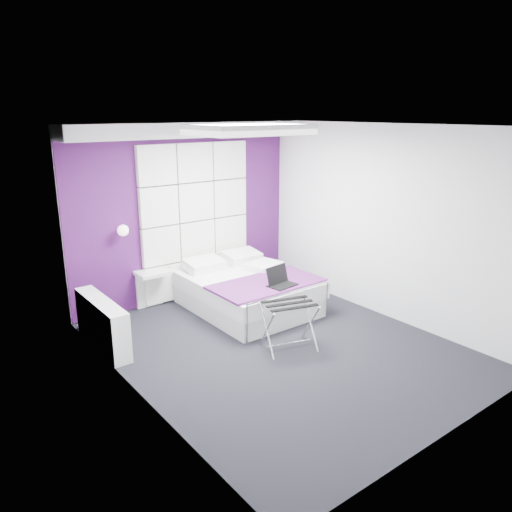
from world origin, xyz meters
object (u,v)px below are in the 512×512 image
(radiator, at_px, (102,324))
(laptop, at_px, (280,281))
(luggage_rack, at_px, (289,326))
(bed, at_px, (247,291))
(nightstand, at_px, (153,273))
(wall_lamp, at_px, (122,230))

(radiator, height_order, laptop, laptop)
(radiator, distance_m, luggage_rack, 2.24)
(radiator, distance_m, laptop, 2.31)
(bed, xyz_separation_m, luggage_rack, (-0.34, -1.31, 0.02))
(laptop, bearing_deg, nightstand, 121.36)
(radiator, bearing_deg, luggage_rack, -38.39)
(laptop, bearing_deg, radiator, 154.38)
(radiator, relative_size, bed, 0.66)
(nightstand, relative_size, luggage_rack, 0.76)
(nightstand, bearing_deg, laptop, -50.80)
(radiator, relative_size, luggage_rack, 2.04)
(wall_lamp, height_order, radiator, wall_lamp)
(wall_lamp, relative_size, nightstand, 0.33)
(wall_lamp, height_order, nightstand, wall_lamp)
(bed, distance_m, laptop, 0.70)
(wall_lamp, relative_size, luggage_rack, 0.25)
(luggage_rack, bearing_deg, radiator, 158.40)
(bed, height_order, luggage_rack, bed)
(bed, bearing_deg, nightstand, 143.25)
(bed, bearing_deg, radiator, 177.81)
(wall_lamp, relative_size, bed, 0.08)
(wall_lamp, height_order, bed, wall_lamp)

